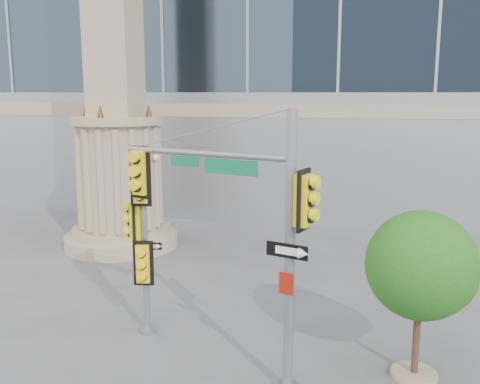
# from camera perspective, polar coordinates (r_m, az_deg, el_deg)

# --- Properties ---
(ground) EXTENTS (120.00, 120.00, 0.00)m
(ground) POSITION_cam_1_polar(r_m,az_deg,el_deg) (11.99, -4.52, -19.37)
(ground) COLOR #545456
(ground) RESTS_ON ground
(monument) EXTENTS (4.40, 4.40, 16.60)m
(monument) POSITION_cam_1_polar(r_m,az_deg,el_deg) (21.02, -13.05, 9.01)
(monument) COLOR tan
(monument) RESTS_ON ground
(main_signal_pole) EXTENTS (4.28, 1.66, 5.68)m
(main_signal_pole) POSITION_cam_1_polar(r_m,az_deg,el_deg) (10.79, 0.43, -2.58)
(main_signal_pole) COLOR slate
(main_signal_pole) RESTS_ON ground
(secondary_signal_pole) EXTENTS (0.82, 0.59, 4.50)m
(secondary_signal_pole) POSITION_cam_1_polar(r_m,az_deg,el_deg) (13.23, -10.47, -4.22)
(secondary_signal_pole) COLOR slate
(secondary_signal_pole) RESTS_ON ground
(street_tree) EXTENTS (2.32, 2.27, 3.62)m
(street_tree) POSITION_cam_1_polar(r_m,az_deg,el_deg) (11.74, 18.91, -7.85)
(street_tree) COLOR tan
(street_tree) RESTS_ON ground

